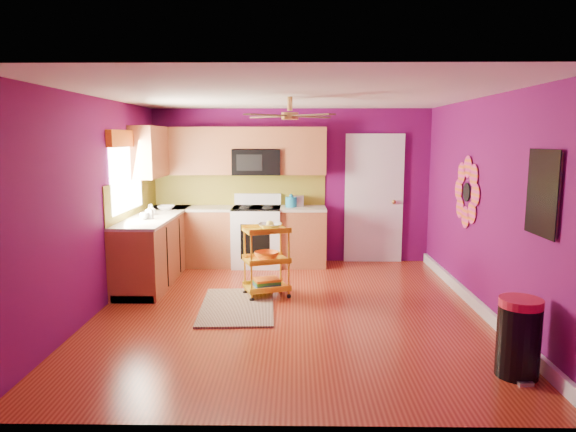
{
  "coord_description": "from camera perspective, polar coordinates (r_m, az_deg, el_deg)",
  "views": [
    {
      "loc": [
        0.07,
        -5.88,
        2.02
      ],
      "look_at": [
        -0.02,
        0.4,
        1.07
      ],
      "focal_mm": 32.0,
      "sensor_mm": 36.0,
      "label": 1
    }
  ],
  "objects": [
    {
      "name": "ground",
      "position": [
        6.21,
        0.18,
        -10.37
      ],
      "size": [
        5.0,
        5.0,
        0.0
      ],
      "primitive_type": "plane",
      "color": "maroon",
      "rests_on": "ground"
    },
    {
      "name": "room_envelope",
      "position": [
        5.89,
        0.45,
        4.83
      ],
      "size": [
        4.54,
        5.04,
        2.52
      ],
      "color": "#610B52",
      "rests_on": "ground"
    },
    {
      "name": "lower_cabinets",
      "position": [
        7.98,
        -9.4,
        -2.98
      ],
      "size": [
        2.81,
        2.31,
        0.94
      ],
      "color": "brown",
      "rests_on": "ground"
    },
    {
      "name": "electric_range",
      "position": [
        8.22,
        -3.49,
        -2.2
      ],
      "size": [
        0.76,
        0.66,
        1.13
      ],
      "color": "white",
      "rests_on": "ground"
    },
    {
      "name": "upper_cabinetry",
      "position": [
        8.16,
        -8.47,
        6.96
      ],
      "size": [
        2.8,
        2.3,
        1.26
      ],
      "color": "brown",
      "rests_on": "ground"
    },
    {
      "name": "left_window",
      "position": [
        7.3,
        -17.51,
        5.98
      ],
      "size": [
        0.08,
        1.35,
        1.08
      ],
      "color": "white",
      "rests_on": "ground"
    },
    {
      "name": "panel_door",
      "position": [
        8.5,
        9.52,
        1.76
      ],
      "size": [
        0.95,
        0.11,
        2.15
      ],
      "color": "white",
      "rests_on": "ground"
    },
    {
      "name": "right_wall_art",
      "position": [
        5.97,
        22.07,
        2.44
      ],
      "size": [
        0.04,
        2.74,
        1.04
      ],
      "color": "black",
      "rests_on": "ground"
    },
    {
      "name": "ceiling_fan",
      "position": [
        6.08,
        0.21,
        11.15
      ],
      "size": [
        1.01,
        1.01,
        0.26
      ],
      "color": "#BF8C3F",
      "rests_on": "ground"
    },
    {
      "name": "shag_rug",
      "position": [
        6.32,
        -5.65,
        -9.95
      ],
      "size": [
        0.94,
        1.45,
        0.02
      ],
      "primitive_type": "cube",
      "rotation": [
        0.0,
        0.0,
        0.05
      ],
      "color": "#331C11",
      "rests_on": "ground"
    },
    {
      "name": "rolling_cart",
      "position": [
        6.58,
        -2.34,
        -4.67
      ],
      "size": [
        0.65,
        0.56,
        0.99
      ],
      "color": "yellow",
      "rests_on": "ground"
    },
    {
      "name": "trash_can",
      "position": [
        4.9,
        24.25,
        -12.22
      ],
      "size": [
        0.38,
        0.41,
        0.69
      ],
      "color": "black",
      "rests_on": "ground"
    },
    {
      "name": "teal_kettle",
      "position": [
        8.16,
        0.36,
        1.59
      ],
      "size": [
        0.18,
        0.18,
        0.21
      ],
      "color": "#147498",
      "rests_on": "lower_cabinets"
    },
    {
      "name": "toaster",
      "position": [
        8.24,
        0.99,
        1.7
      ],
      "size": [
        0.22,
        0.15,
        0.18
      ],
      "primitive_type": "cube",
      "color": "beige",
      "rests_on": "lower_cabinets"
    },
    {
      "name": "soap_bottle_a",
      "position": [
        7.2,
        -15.15,
        0.46
      ],
      "size": [
        0.09,
        0.09,
        0.2
      ],
      "primitive_type": "imported",
      "color": "#EA3F72",
      "rests_on": "lower_cabinets"
    },
    {
      "name": "soap_bottle_b",
      "position": [
        7.55,
        -14.93,
        0.69
      ],
      "size": [
        0.12,
        0.12,
        0.16
      ],
      "primitive_type": "imported",
      "color": "white",
      "rests_on": "lower_cabinets"
    },
    {
      "name": "counter_dish",
      "position": [
        8.07,
        -13.38,
        0.9
      ],
      "size": [
        0.26,
        0.26,
        0.06
      ],
      "primitive_type": "imported",
      "color": "white",
      "rests_on": "lower_cabinets"
    },
    {
      "name": "counter_cup",
      "position": [
        7.16,
        -15.67,
        -0.01
      ],
      "size": [
        0.12,
        0.12,
        0.1
      ],
      "primitive_type": "imported",
      "color": "white",
      "rests_on": "lower_cabinets"
    }
  ]
}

